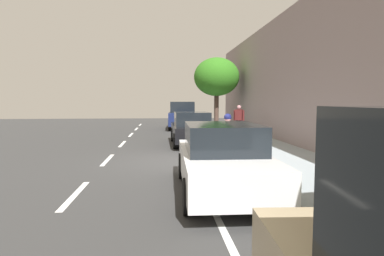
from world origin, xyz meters
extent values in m
plane|color=#333333|center=(0.00, 0.00, 0.00)|extent=(55.87, 55.87, 0.00)
cube|color=#94A0A6|center=(3.46, 0.00, 0.07)|extent=(3.12, 34.92, 0.14)
cube|color=gray|center=(1.82, 0.00, 0.07)|extent=(0.16, 34.92, 0.14)
cube|color=white|center=(-2.48, -3.76, 0.00)|extent=(0.14, 2.20, 0.01)
cube|color=white|center=(-2.48, 0.44, 0.00)|extent=(0.14, 2.20, 0.01)
cube|color=white|center=(-2.48, 4.64, 0.00)|extent=(0.14, 2.20, 0.01)
cube|color=white|center=(-2.48, 8.84, 0.00)|extent=(0.14, 2.20, 0.01)
cube|color=white|center=(-2.48, 13.04, 0.00)|extent=(0.14, 2.20, 0.01)
cube|color=white|center=(-2.48, 17.24, 0.00)|extent=(0.14, 2.20, 0.01)
cube|color=white|center=(0.35, 0.00, 0.00)|extent=(0.12, 34.92, 0.01)
cube|color=gray|center=(5.27, 0.00, 3.07)|extent=(0.50, 34.92, 6.14)
cube|color=white|center=(0.72, -3.83, 0.60)|extent=(1.87, 4.44, 0.64)
cube|color=black|center=(0.72, -3.83, 1.22)|extent=(1.60, 2.14, 0.60)
cylinder|color=black|center=(1.56, -2.49, 0.33)|extent=(0.24, 0.67, 0.66)
cylinder|color=black|center=(-0.05, -2.45, 0.33)|extent=(0.24, 0.67, 0.66)
cylinder|color=black|center=(1.50, -5.22, 0.33)|extent=(0.24, 0.67, 0.66)
cylinder|color=black|center=(-0.12, -5.18, 0.33)|extent=(0.24, 0.67, 0.66)
cube|color=black|center=(0.78, 4.16, 0.60)|extent=(1.78, 4.41, 0.64)
cube|color=black|center=(0.78, 4.16, 1.22)|extent=(1.56, 2.11, 0.60)
cylinder|color=black|center=(1.58, 5.53, 0.33)|extent=(0.22, 0.66, 0.66)
cylinder|color=black|center=(-0.04, 5.52, 0.33)|extent=(0.22, 0.66, 0.66)
cylinder|color=black|center=(1.60, 2.80, 0.33)|extent=(0.22, 0.66, 0.66)
cylinder|color=black|center=(-0.02, 2.80, 0.33)|extent=(0.22, 0.66, 0.66)
cube|color=navy|center=(0.89, 12.79, 0.78)|extent=(2.17, 4.80, 0.90)
cube|color=black|center=(0.89, 12.79, 1.61)|extent=(1.85, 3.19, 0.76)
cylinder|color=black|center=(1.85, 14.19, 0.38)|extent=(0.26, 0.77, 0.76)
cylinder|color=black|center=(0.10, 14.29, 0.38)|extent=(0.26, 0.77, 0.76)
cylinder|color=black|center=(1.68, 11.28, 0.38)|extent=(0.26, 0.77, 0.76)
cylinder|color=black|center=(-0.07, 11.38, 0.38)|extent=(0.26, 0.77, 0.76)
torus|color=black|center=(0.96, -0.28, 0.34)|extent=(0.53, 0.49, 0.67)
torus|color=black|center=(1.73, 0.42, 0.34)|extent=(0.53, 0.49, 0.67)
cylinder|color=#A51414|center=(1.25, -0.02, 0.42)|extent=(0.50, 0.46, 0.50)
cylinder|color=#A51414|center=(1.52, 0.23, 0.41)|extent=(0.13, 0.12, 0.46)
cylinder|color=#A51414|center=(1.29, 0.02, 0.65)|extent=(0.56, 0.52, 0.05)
cylinder|color=#A51414|center=(1.61, 0.31, 0.26)|extent=(0.28, 0.26, 0.18)
cylinder|color=#A51414|center=(1.65, 0.34, 0.49)|extent=(0.22, 0.20, 0.32)
cylinder|color=#A51414|center=(0.99, -0.26, 0.50)|extent=(0.11, 0.10, 0.33)
cube|color=black|center=(1.56, 0.26, 0.68)|extent=(0.24, 0.24, 0.05)
cylinder|color=black|center=(1.02, -0.23, 0.72)|extent=(0.33, 0.36, 0.03)
cylinder|color=#C6B284|center=(1.47, -0.32, 0.39)|extent=(0.15, 0.15, 0.79)
cylinder|color=#C6B284|center=(1.63, -0.44, 0.39)|extent=(0.15, 0.15, 0.79)
cube|color=white|center=(1.55, -0.38, 1.07)|extent=(0.44, 0.42, 0.56)
cylinder|color=white|center=(1.34, -0.22, 1.04)|extent=(0.10, 0.10, 0.53)
cylinder|color=white|center=(1.75, -0.54, 1.04)|extent=(0.10, 0.10, 0.53)
sphere|color=tan|center=(1.55, -0.38, 1.46)|extent=(0.22, 0.22, 0.22)
sphere|color=navy|center=(1.55, -0.38, 1.50)|extent=(0.25, 0.25, 0.25)
cube|color=black|center=(1.67, -0.22, 1.09)|extent=(0.35, 0.33, 0.44)
cylinder|color=#48342B|center=(3.17, 11.40, 1.49)|extent=(0.32, 0.32, 2.71)
ellipsoid|color=#2E6D1B|center=(3.17, 11.40, 3.70)|extent=(3.13, 3.13, 2.64)
cylinder|color=black|center=(3.70, 6.58, 0.56)|extent=(0.15, 0.15, 0.84)
cylinder|color=black|center=(3.54, 6.69, 0.56)|extent=(0.15, 0.15, 0.84)
cube|color=#591E1E|center=(3.62, 6.63, 1.28)|extent=(0.44, 0.40, 0.60)
cylinder|color=#591E1E|center=(3.84, 6.49, 1.25)|extent=(0.10, 0.10, 0.57)
cylinder|color=#591E1E|center=(3.40, 6.77, 1.25)|extent=(0.10, 0.10, 0.57)
sphere|color=#B1797B|center=(3.62, 6.63, 1.69)|extent=(0.24, 0.24, 0.24)
camera|label=1|loc=(-0.59, -10.75, 2.01)|focal=30.14mm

